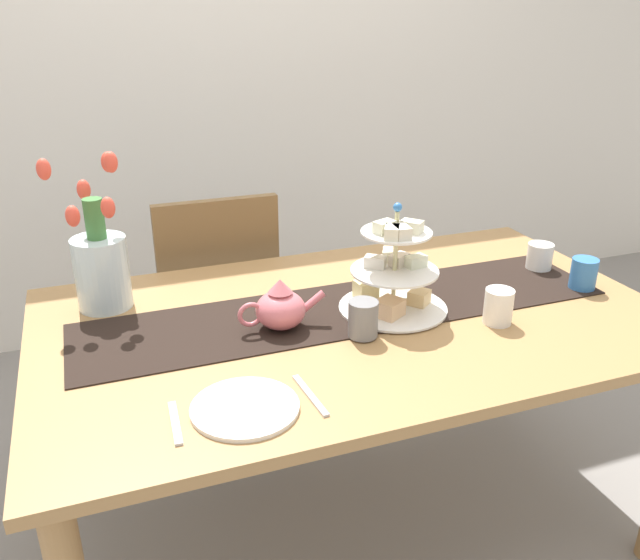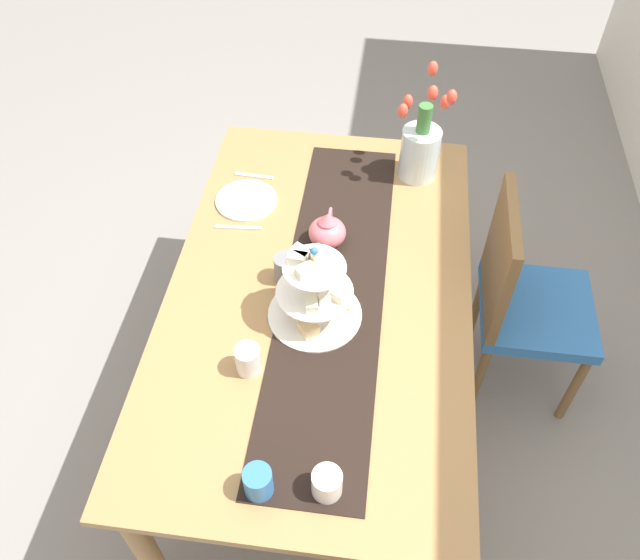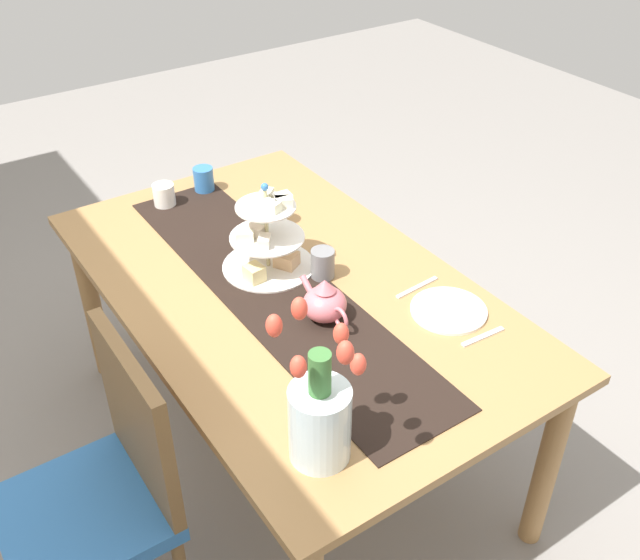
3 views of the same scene
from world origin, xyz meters
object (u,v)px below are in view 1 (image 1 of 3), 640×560
Objects in this scene: tiered_cake_stand at (393,276)px; knife_left at (310,395)px; teapot at (280,308)px; chair_left at (216,298)px; dinner_plate_left at (245,408)px; tulip_vase at (101,263)px; mug_orange at (584,274)px; dining_table at (354,346)px; cream_jug at (540,257)px; mug_white_text at (498,306)px; fork_left at (175,423)px; mug_grey at (363,319)px.

tiered_cake_stand is 0.49m from knife_left.
teapot is (-0.32, -0.00, -0.04)m from tiered_cake_stand.
tiered_cake_stand is at bearing -63.87° from chair_left.
knife_left is at bearing 0.00° from dinner_plate_left.
tulip_vase is 4.52× the size of mug_orange.
dining_table is 0.78m from chair_left.
tiered_cake_stand is 0.33m from teapot.
cream_jug is 0.18m from mug_orange.
mug_white_text and mug_orange have the same top height.
chair_left is at bearing 74.56° from fork_left.
tiered_cake_stand is at bearing 143.60° from mug_white_text.
mug_orange is at bearing -4.08° from teapot.
cream_jug is at bearing 19.67° from fork_left.
knife_left is (-0.36, -0.33, -0.10)m from tiered_cake_stand.
mug_orange is (0.92, -0.07, -0.01)m from teapot.
mug_grey is 1.00× the size of mug_white_text.
dining_table is at bearing 174.70° from mug_orange.
fork_left is at bearing -168.08° from mug_orange.
tiered_cake_stand is 0.80m from tulip_vase.
tulip_vase is at bearing 158.01° from tiered_cake_stand.
mug_orange reaches higher than dining_table.
teapot is 0.92m from mug_orange.
mug_grey is (0.60, -0.42, -0.08)m from tulip_vase.
teapot is 0.38m from dinner_plate_left.
tiered_cake_stand is 0.58m from cream_jug.
mug_orange is (0.02, -0.17, 0.01)m from cream_jug.
fork_left is at bearing -153.10° from tiered_cake_stand.
teapot reaches higher than dining_table.
tulip_vase is 4.52× the size of mug_white_text.
tulip_vase is at bearing 121.50° from knife_left.
tiered_cake_stand is at bearing -21.99° from tulip_vase.
dinner_plate_left is (-1.07, -0.44, -0.04)m from cream_jug.
teapot is 2.80× the size of cream_jug.
cream_jug reaches higher than fork_left.
chair_left is 1.08m from knife_left.
fork_left is 0.88× the size of knife_left.
tulip_vase is 0.74m from mug_grey.
mug_grey is at bearing -176.02° from mug_orange.
tiered_cake_stand is 0.71× the size of tulip_vase.
tiered_cake_stand is 3.20× the size of mug_white_text.
cream_jug is at bearing 6.92° from teapot.
knife_left is at bearing -137.39° from tiered_cake_stand.
knife_left is (-0.03, -0.33, -0.06)m from teapot.
dinner_plate_left is at bearing -157.92° from cream_jug.
mug_orange reaches higher than dinner_plate_left.
tiered_cake_stand is (0.11, 0.00, 0.19)m from dining_table.
mug_white_text is (-0.34, -0.28, 0.01)m from cream_jug.
fork_left is 0.89m from mug_white_text.
chair_left is 1.12m from fork_left.
dinner_plate_left is at bearing 180.00° from knife_left.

